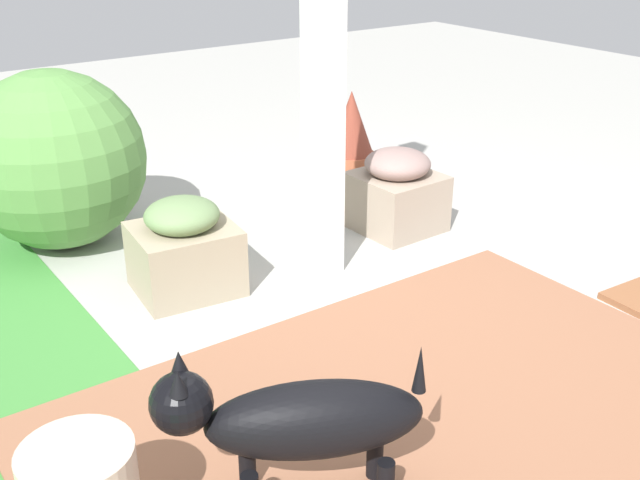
% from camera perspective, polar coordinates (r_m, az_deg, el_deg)
% --- Properties ---
extents(ground_plane, '(12.00, 12.00, 0.00)m').
position_cam_1_polar(ground_plane, '(3.32, 3.88, -5.16)').
color(ground_plane, '#AAA9A2').
extents(brick_path, '(1.80, 2.40, 0.02)m').
position_cam_1_polar(brick_path, '(2.62, 8.41, -14.06)').
color(brick_path, '#935F43').
rests_on(brick_path, ground).
extents(porch_pillar, '(0.14, 0.14, 2.06)m').
position_cam_1_polar(porch_pillar, '(3.34, 0.25, 13.94)').
color(porch_pillar, white).
rests_on(porch_pillar, ground).
extents(stone_planter_nearest, '(0.43, 0.42, 0.44)m').
position_cam_1_polar(stone_planter_nearest, '(4.07, 5.65, 3.55)').
color(stone_planter_nearest, tan).
rests_on(stone_planter_nearest, ground).
extents(stone_planter_mid, '(0.44, 0.48, 0.43)m').
position_cam_1_polar(stone_planter_mid, '(3.45, -9.95, -0.65)').
color(stone_planter_mid, tan).
rests_on(stone_planter_mid, ground).
extents(round_shrub, '(0.88, 0.88, 0.88)m').
position_cam_1_polar(round_shrub, '(4.01, -18.91, 5.61)').
color(round_shrub, '#548841').
rests_on(round_shrub, ground).
extents(terracotta_pot_spiky, '(0.29, 0.29, 0.62)m').
position_cam_1_polar(terracotta_pot_spiky, '(4.51, 2.29, 6.91)').
color(terracotta_pot_spiky, '#A65537').
rests_on(terracotta_pot_spiky, ground).
extents(dog, '(0.48, 0.72, 0.52)m').
position_cam_1_polar(dog, '(2.18, -1.82, -13.08)').
color(dog, black).
rests_on(dog, ground).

